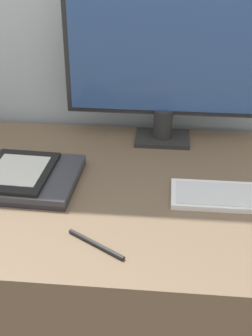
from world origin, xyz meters
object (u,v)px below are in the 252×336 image
(laptop, at_px, (14,177))
(ereader, at_px, (18,171))
(monitor, at_px, (166,62))
(pen, at_px, (96,244))
(keyboard, at_px, (245,197))

(laptop, xyz_separation_m, ereader, (0.01, -0.00, 0.02))
(monitor, distance_m, pen, 0.55)
(laptop, distance_m, pen, 0.32)
(monitor, xyz_separation_m, laptop, (-0.35, -0.26, -0.21))
(keyboard, height_order, laptop, laptop)
(keyboard, relative_size, laptop, 1.06)
(laptop, distance_m, ereader, 0.02)
(monitor, distance_m, keyboard, 0.41)
(keyboard, bearing_deg, monitor, 124.28)
(ereader, bearing_deg, monitor, 37.92)
(keyboard, bearing_deg, laptop, 177.10)
(monitor, height_order, pen, monitor)
(laptop, xyz_separation_m, pen, (0.23, -0.22, -0.01))
(ereader, bearing_deg, pen, -45.07)
(keyboard, height_order, pen, keyboard)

